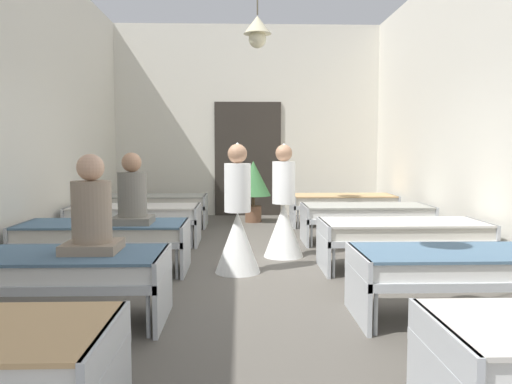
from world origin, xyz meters
name	(u,v)px	position (x,y,z in m)	size (l,w,h in m)	color
ground_plane	(255,275)	(0.00, 0.00, -0.05)	(6.16, 10.72, 0.10)	#59544C
room_shell	(252,105)	(0.00, 1.20, 2.01)	(5.96, 10.32, 4.01)	silver
bed_left_row_1	(47,270)	(-1.73, -1.74, 0.44)	(1.90, 0.84, 0.57)	#B7BCC1
bed_right_row_1	(469,267)	(1.73, -1.74, 0.44)	(1.90, 0.84, 0.57)	#B7BCC1
bed_left_row_2	(104,234)	(-1.73, 0.00, 0.44)	(1.90, 0.84, 0.57)	#B7BCC1
bed_right_row_2	(403,233)	(1.73, 0.00, 0.44)	(1.90, 0.84, 0.57)	#B7BCC1
bed_left_row_3	(135,215)	(-1.73, 1.74, 0.44)	(1.90, 0.84, 0.57)	#B7BCC1
bed_right_row_3	(366,214)	(1.73, 1.74, 0.44)	(1.90, 0.84, 0.57)	#B7BCC1
bed_left_row_4	(154,203)	(-1.73, 3.49, 0.44)	(1.90, 0.84, 0.57)	#B7BCC1
bed_right_row_4	(343,202)	(1.73, 3.49, 0.44)	(1.90, 0.84, 0.57)	#B7BCC1
nurse_near_aisle	(238,227)	(-0.20, -0.07, 0.53)	(0.52, 0.52, 1.49)	white
nurse_mid_aisle	(284,217)	(0.40, 0.79, 0.53)	(0.52, 0.52, 1.49)	white
patient_seated_primary	(132,198)	(-1.38, -0.10, 0.87)	(0.44, 0.44, 0.80)	slate
patient_seated_secondary	(92,216)	(-1.38, -1.68, 0.87)	(0.44, 0.44, 0.80)	gray
potted_plant	(253,182)	(0.09, 4.00, 0.78)	(0.68, 0.68, 1.18)	brown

